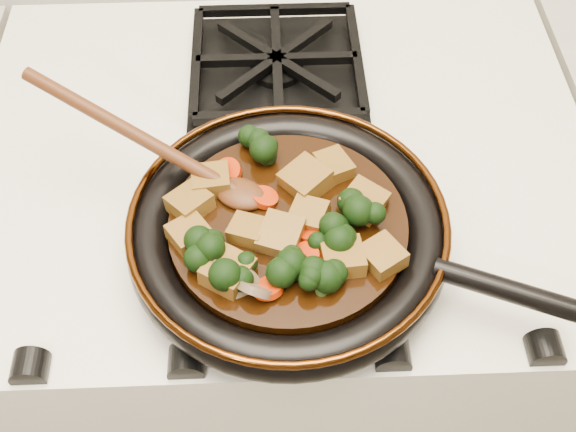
{
  "coord_description": "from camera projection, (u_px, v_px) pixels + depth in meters",
  "views": [
    {
      "loc": [
        -0.01,
        1.1,
        1.54
      ],
      "look_at": [
        0.0,
        1.54,
        0.97
      ],
      "focal_mm": 45.0,
      "sensor_mm": 36.0,
      "label": 1
    }
  ],
  "objects": [
    {
      "name": "stove",
      "position": [
        283.0,
        329.0,
        1.23
      ],
      "size": [
        0.76,
        0.6,
        0.9
      ],
      "primitive_type": "cube",
      "color": "white",
      "rests_on": "ground"
    },
    {
      "name": "burner_grate_front",
      "position": [
        284.0,
        237.0,
        0.78
      ],
      "size": [
        0.23,
        0.23,
        0.03
      ],
      "primitive_type": null,
      "color": "black",
      "rests_on": "stove"
    },
    {
      "name": "burner_grate_back",
      "position": [
        277.0,
        64.0,
        0.95
      ],
      "size": [
        0.23,
        0.23,
        0.03
      ],
      "primitive_type": null,
      "color": "black",
      "rests_on": "stove"
    },
    {
      "name": "skillet",
      "position": [
        290.0,
        232.0,
        0.74
      ],
      "size": [
        0.44,
        0.33,
        0.05
      ],
      "rotation": [
        0.0,
        0.0,
        -0.4
      ],
      "color": "black",
      "rests_on": "burner_grate_front"
    },
    {
      "name": "braising_sauce",
      "position": [
        288.0,
        228.0,
        0.74
      ],
      "size": [
        0.24,
        0.24,
        0.02
      ],
      "primitive_type": "cylinder",
      "color": "black",
      "rests_on": "skillet"
    },
    {
      "name": "tofu_cube_0",
      "position": [
        189.0,
        234.0,
        0.72
      ],
      "size": [
        0.05,
        0.05,
        0.02
      ],
      "primitive_type": "cube",
      "rotation": [
        0.02,
        0.0,
        2.17
      ],
      "color": "brown",
      "rests_on": "braising_sauce"
    },
    {
      "name": "tofu_cube_1",
      "position": [
        309.0,
        215.0,
        0.73
      ],
      "size": [
        0.05,
        0.05,
        0.03
      ],
      "primitive_type": "cube",
      "rotation": [
        -0.1,
        -0.11,
        1.16
      ],
      "color": "brown",
      "rests_on": "braising_sauce"
    },
    {
      "name": "tofu_cube_2",
      "position": [
        333.0,
        167.0,
        0.77
      ],
      "size": [
        0.05,
        0.05,
        0.02
      ],
      "primitive_type": "cube",
      "rotation": [
        0.08,
        -0.0,
        2.03
      ],
      "color": "brown",
      "rests_on": "braising_sauce"
    },
    {
      "name": "tofu_cube_3",
      "position": [
        306.0,
        180.0,
        0.76
      ],
      "size": [
        0.06,
        0.06,
        0.03
      ],
      "primitive_type": "cube",
      "rotation": [
        -0.1,
        0.09,
        2.28
      ],
      "color": "brown",
      "rests_on": "braising_sauce"
    },
    {
      "name": "tofu_cube_4",
      "position": [
        190.0,
        203.0,
        0.74
      ],
      "size": [
        0.05,
        0.05,
        0.03
      ],
      "primitive_type": "cube",
      "rotation": [
        0.02,
        0.11,
        2.31
      ],
      "color": "brown",
      "rests_on": "braising_sauce"
    },
    {
      "name": "tofu_cube_5",
      "position": [
        342.0,
        258.0,
        0.7
      ],
      "size": [
        0.04,
        0.04,
        0.03
      ],
      "primitive_type": "cube",
      "rotation": [
        0.03,
        0.07,
        1.68
      ],
      "color": "brown",
      "rests_on": "braising_sauce"
    },
    {
      "name": "tofu_cube_6",
      "position": [
        211.0,
        181.0,
        0.76
      ],
      "size": [
        0.04,
        0.04,
        0.02
      ],
      "primitive_type": "cube",
      "rotation": [
        -0.05,
        -0.03,
        0.08
      ],
      "color": "brown",
      "rests_on": "braising_sauce"
    },
    {
      "name": "tofu_cube_7",
      "position": [
        382.0,
        256.0,
        0.7
      ],
      "size": [
        0.05,
        0.05,
        0.02
      ],
      "primitive_type": "cube",
      "rotation": [
        -0.04,
        -0.03,
        0.56
      ],
      "color": "brown",
      "rests_on": "braising_sauce"
    },
    {
      "name": "tofu_cube_8",
      "position": [
        228.0,
        272.0,
        0.69
      ],
      "size": [
        0.06,
        0.06,
        0.03
      ],
      "primitive_type": "cube",
      "rotation": [
        0.07,
        -0.01,
        2.58
      ],
      "color": "brown",
      "rests_on": "braising_sauce"
    },
    {
      "name": "tofu_cube_9",
      "position": [
        281.0,
        236.0,
        0.71
      ],
      "size": [
        0.05,
        0.06,
        0.03
      ],
      "primitive_type": "cube",
      "rotation": [
        -0.01,
        -0.11,
        1.21
      ],
      "color": "brown",
      "rests_on": "braising_sauce"
    },
    {
      "name": "tofu_cube_10",
      "position": [
        248.0,
        231.0,
        0.72
      ],
      "size": [
        0.05,
        0.04,
        0.02
      ],
      "primitive_type": "cube",
      "rotation": [
        0.04,
        0.09,
        2.74
      ],
      "color": "brown",
      "rests_on": "braising_sauce"
    },
    {
      "name": "tofu_cube_11",
      "position": [
        363.0,
        202.0,
        0.74
      ],
      "size": [
        0.06,
        0.06,
        0.03
      ],
      "primitive_type": "cube",
      "rotation": [
        0.01,
        -0.1,
        2.51
      ],
      "color": "brown",
      "rests_on": "braising_sauce"
    },
    {
      "name": "broccoli_floret_0",
      "position": [
        204.0,
        249.0,
        0.7
      ],
      "size": [
        0.08,
        0.08,
        0.06
      ],
      "primitive_type": null,
      "rotation": [
        0.04,
        -0.04,
        2.05
      ],
      "color": "black",
      "rests_on": "braising_sauce"
    },
    {
      "name": "broccoli_floret_1",
      "position": [
        329.0,
        237.0,
        0.71
      ],
      "size": [
        0.07,
        0.07,
        0.05
      ],
      "primitive_type": null,
      "rotation": [
        -0.02,
        0.06,
        1.73
      ],
      "color": "black",
      "rests_on": "braising_sauce"
    },
    {
      "name": "broccoli_floret_2",
      "position": [
        365.0,
        208.0,
        0.73
      ],
      "size": [
        0.09,
        0.09,
        0.07
      ],
      "primitive_type": null,
      "rotation": [
        0.14,
        0.09,
        0.55
      ],
      "color": "black",
      "rests_on": "braising_sauce"
    },
    {
      "name": "broccoli_floret_3",
      "position": [
        321.0,
        285.0,
        0.67
      ],
      "size": [
        0.08,
        0.08,
        0.07
      ],
      "primitive_type": null,
      "rotation": [
        -0.17,
        0.08,
        1.34
      ],
      "color": "black",
      "rests_on": "braising_sauce"
    },
    {
      "name": "broccoli_floret_4",
      "position": [
        236.0,
        274.0,
        0.68
      ],
      "size": [
        0.09,
        0.08,
        0.07
      ],
      "primitive_type": null,
      "rotation": [
        -0.21,
        -0.16,
        1.12
      ],
      "color": "black",
      "rests_on": "braising_sauce"
    },
    {
      "name": "broccoli_floret_5",
      "position": [
        285.0,
        272.0,
        0.68
      ],
      "size": [
        0.09,
        0.08,
        0.07
      ],
      "primitive_type": null,
      "rotation": [
        -0.14,
        -0.18,
        0.77
      ],
      "color": "black",
      "rests_on": "braising_sauce"
    },
    {
      "name": "broccoli_floret_6",
      "position": [
        260.0,
        148.0,
        0.78
      ],
      "size": [
        0.07,
        0.07,
        0.05
      ],
      "primitive_type": null,
      "rotation": [
        -0.02,
        -0.09,
        0.18
      ],
      "color": "black",
      "rests_on": "braising_sauce"
    },
    {
      "name": "carrot_coin_0",
      "position": [
        227.0,
        172.0,
        0.77
      ],
      "size": [
        0.03,
        0.03,
        0.02
      ],
      "primitive_type": "cylinder",
      "rotation": [
        0.27,
        -0.3,
        0.0
      ],
      "color": "red",
      "rests_on": "braising_sauce"
    },
    {
      "name": "carrot_coin_1",
      "position": [
        313.0,
        233.0,
        0.72
      ],
      "size": [
        0.03,
        0.03,
        0.02
      ],
      "primitive_type": "cylinder",
      "rotation": [
        -0.33,
        -0.28,
        0.0
      ],
      "color": "red",
      "rests_on": "braising_sauce"
    },
    {
      "name": "carrot_coin_2",
      "position": [
        268.0,
        288.0,
        0.68
      ],
      "size": [
        0.03,
        0.03,
        0.02
      ],
      "primitive_type": "cylinder",
      "rotation": [
        -0.32,
        -0.12,
        0.0
      ],
      "color": "red",
      "rests_on": "braising_sauce"
    },
    {
      "name": "carrot_coin_3",
      "position": [
        305.0,
        258.0,
        0.7
      ],
      "size": [
        0.03,
        0.03,
        0.02
      ],
      "primitive_type": "cylinder",
      "rotation": [
        0.13,
        -0.33,
        0.0
      ],
      "color": "red",
      "rests_on": "braising_sauce"
    },
    {
      "name": "carrot_coin_4",
      "position": [
        264.0,
        198.0,
        0.75
      ],
      "size": [
        0.03,
        0.03,
        0.02
      ],
      "primitive_type": "cylinder",
      "rotation": [
        -0.08,
        0.29,
        0.0
      ],
      "color": "red",
      "rests_on": "braising_sauce"
    },
    {
      "name": "mushroom_slice_0",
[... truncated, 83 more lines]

